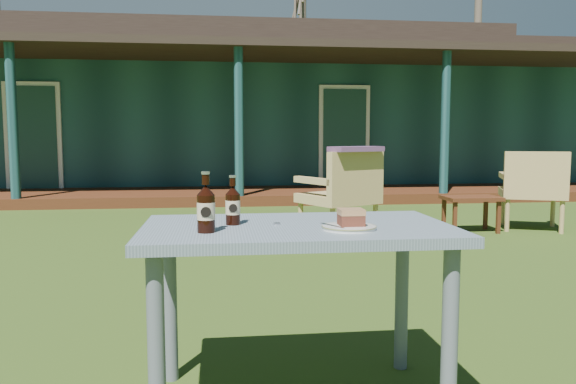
{
  "coord_description": "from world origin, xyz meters",
  "views": [
    {
      "loc": [
        -0.3,
        -3.75,
        1.07
      ],
      "look_at": [
        0.0,
        -1.3,
        0.82
      ],
      "focal_mm": 35.0,
      "sensor_mm": 36.0,
      "label": 1
    }
  ],
  "objects": [
    {
      "name": "tree_mid",
      "position": [
        3.0,
        18.5,
        4.75
      ],
      "size": [
        0.28,
        0.28,
        9.5
      ],
      "primitive_type": "cylinder",
      "color": "brown",
      "rests_on": "ground"
    },
    {
      "name": "fork",
      "position": [
        0.11,
        -1.74,
        0.74
      ],
      "size": [
        0.07,
        0.13,
        0.0
      ],
      "primitive_type": "cube",
      "rotation": [
        0.0,
        0.0,
        0.44
      ],
      "color": "silver",
      "rests_on": "plate"
    },
    {
      "name": "armchair_left",
      "position": [
        0.96,
        1.86,
        0.52
      ],
      "size": [
        0.9,
        0.88,
        0.92
      ],
      "color": "tan",
      "rests_on": "ground"
    },
    {
      "name": "cafe_table",
      "position": [
        0.0,
        -1.6,
        0.62
      ],
      "size": [
        1.2,
        0.7,
        0.72
      ],
      "color": "slate",
      "rests_on": "ground"
    },
    {
      "name": "cola_bottle_near",
      "position": [
        -0.25,
        -1.56,
        0.8
      ],
      "size": [
        0.06,
        0.06,
        0.19
      ],
      "color": "black",
      "rests_on": "cafe_table"
    },
    {
      "name": "cake_slice",
      "position": [
        0.19,
        -1.72,
        0.77
      ],
      "size": [
        0.09,
        0.09,
        0.06
      ],
      "color": "#55271B",
      "rests_on": "plate"
    },
    {
      "name": "armchair_right",
      "position": [
        3.22,
        2.19,
        0.51
      ],
      "size": [
        0.85,
        0.83,
        0.9
      ],
      "color": "tan",
      "rests_on": "ground"
    },
    {
      "name": "side_table",
      "position": [
        2.48,
        2.16,
        0.34
      ],
      "size": [
        0.6,
        0.4,
        0.4
      ],
      "color": "#492311",
      "rests_on": "ground"
    },
    {
      "name": "bottle_cap",
      "position": [
        -0.08,
        -1.59,
        0.72
      ],
      "size": [
        0.03,
        0.03,
        0.01
      ],
      "primitive_type": "cylinder",
      "color": "silver",
      "rests_on": "cafe_table"
    },
    {
      "name": "plate",
      "position": [
        0.18,
        -1.73,
        0.73
      ],
      "size": [
        0.2,
        0.2,
        0.01
      ],
      "color": "silver",
      "rests_on": "cafe_table"
    },
    {
      "name": "pavilion",
      "position": [
        -0.0,
        9.39,
        1.61
      ],
      "size": [
        15.8,
        8.3,
        3.45
      ],
      "color": "#183E3F",
      "rests_on": "ground"
    },
    {
      "name": "floral_throw",
      "position": [
        1.05,
        1.69,
        0.94
      ],
      "size": [
        0.61,
        0.46,
        0.05
      ],
      "primitive_type": "cube",
      "rotation": [
        0.0,
        0.0,
        3.63
      ],
      "color": "#633E65",
      "rests_on": "armchair_left"
    },
    {
      "name": "cola_bottle_far",
      "position": [
        -0.35,
        -1.73,
        0.81
      ],
      "size": [
        0.07,
        0.07,
        0.22
      ],
      "color": "black",
      "rests_on": "cafe_table"
    },
    {
      "name": "ground",
      "position": [
        0.0,
        0.0,
        0.0
      ],
      "size": [
        80.0,
        80.0,
        0.0
      ],
      "primitive_type": "plane",
      "color": "#334916"
    },
    {
      "name": "tree_right",
      "position": [
        9.5,
        17.0,
        5.5
      ],
      "size": [
        0.28,
        0.28,
        11.0
      ],
      "primitive_type": "cylinder",
      "color": "brown",
      "rests_on": "ground"
    }
  ]
}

